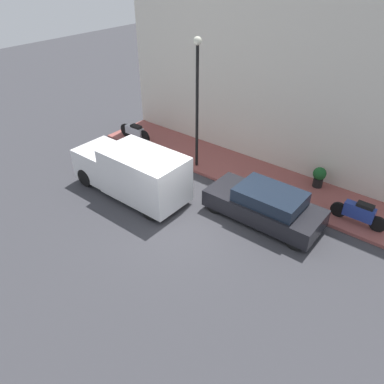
# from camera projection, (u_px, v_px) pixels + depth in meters

# --- Properties ---
(ground_plane) EXTENTS (60.00, 60.00, 0.00)m
(ground_plane) POSITION_uv_depth(u_px,v_px,m) (178.00, 221.00, 13.15)
(ground_plane) COLOR #38383D
(sidewalk) EXTENTS (2.53, 14.45, 0.12)m
(sidewalk) POSITION_uv_depth(u_px,v_px,m) (243.00, 172.00, 15.89)
(sidewalk) COLOR #934C47
(sidewalk) RESTS_ON ground_plane
(building_facade) EXTENTS (0.30, 14.45, 6.85)m
(building_facade) POSITION_uv_depth(u_px,v_px,m) (268.00, 85.00, 14.96)
(building_facade) COLOR silver
(building_facade) RESTS_ON ground_plane
(parked_car) EXTENTS (1.70, 4.08, 1.25)m
(parked_car) POSITION_uv_depth(u_px,v_px,m) (265.00, 205.00, 12.91)
(parked_car) COLOR black
(parked_car) RESTS_ON ground_plane
(delivery_van) EXTENTS (1.80, 4.78, 1.94)m
(delivery_van) POSITION_uv_depth(u_px,v_px,m) (131.00, 171.00, 14.11)
(delivery_van) COLOR white
(delivery_van) RESTS_ON ground_plane
(motorcycle_blue) EXTENTS (0.30, 1.87, 0.85)m
(motorcycle_blue) POSITION_uv_depth(u_px,v_px,m) (359.00, 213.00, 12.61)
(motorcycle_blue) COLOR navy
(motorcycle_blue) RESTS_ON sidewalk
(scooter_silver) EXTENTS (0.30, 1.92, 0.78)m
(scooter_silver) POSITION_uv_depth(u_px,v_px,m) (135.00, 131.00, 18.14)
(scooter_silver) COLOR #B7B7BF
(scooter_silver) RESTS_ON sidewalk
(streetlamp) EXTENTS (0.32, 0.32, 5.27)m
(streetlamp) POSITION_uv_depth(u_px,v_px,m) (197.00, 90.00, 14.45)
(streetlamp) COLOR black
(streetlamp) RESTS_ON sidewalk
(potted_plant) EXTENTS (0.51, 0.51, 0.83)m
(potted_plant) POSITION_uv_depth(u_px,v_px,m) (319.00, 176.00, 14.57)
(potted_plant) COLOR black
(potted_plant) RESTS_ON sidewalk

